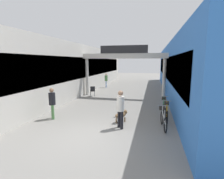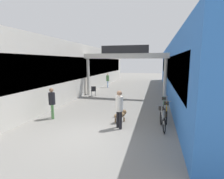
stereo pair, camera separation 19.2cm
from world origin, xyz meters
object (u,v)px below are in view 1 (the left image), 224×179
bicycle_silver_nearest (163,118)px  bicycle_green_third (164,106)px  pedestrian_with_dog (120,107)px  bollard_post_metal (122,107)px  pedestrian_carrying_crate (106,79)px  dog_on_leash (121,115)px  pedestrian_companion (52,101)px  bicycle_orange_second (167,112)px  cafe_chair_black_nearer (93,90)px

bicycle_silver_nearest → bicycle_green_third: 2.33m
pedestrian_with_dog → bollard_post_metal: pedestrian_with_dog is taller
pedestrian_with_dog → bicycle_silver_nearest: pedestrian_with_dog is taller
pedestrian_carrying_crate → dog_on_leash: 11.89m
dog_on_leash → bicycle_green_third: (2.15, 2.03, 0.06)m
bicycle_silver_nearest → bicycle_green_third: (0.14, 2.32, 0.00)m
dog_on_leash → bicycle_green_third: 2.95m
pedestrian_with_dog → pedestrian_companion: bearing=172.5°
bicycle_green_third → bicycle_orange_second: bearing=-85.8°
bicycle_silver_nearest → pedestrian_with_dog: bearing=-164.2°
pedestrian_companion → dog_on_leash: (3.65, 0.34, -0.57)m
pedestrian_with_dog → bicycle_orange_second: pedestrian_with_dog is taller
pedestrian_companion → pedestrian_carrying_crate: bearing=90.9°
pedestrian_with_dog → pedestrian_carrying_crate: bearing=108.1°
bicycle_silver_nearest → bollard_post_metal: bollard_post_metal is taller
dog_on_leash → pedestrian_with_dog: bearing=-83.3°
pedestrian_carrying_crate → dog_on_leash: size_ratio=2.02×
pedestrian_companion → bollard_post_metal: bearing=20.0°
bicycle_green_third → bollard_post_metal: bearing=-154.5°
pedestrian_carrying_crate → pedestrian_companion: bearing=-89.1°
pedestrian_companion → pedestrian_carrying_crate: size_ratio=0.99×
pedestrian_carrying_crate → bicycle_green_third: size_ratio=0.98×
dog_on_leash → cafe_chair_black_nearer: size_ratio=0.92×
bicycle_silver_nearest → cafe_chair_black_nearer: size_ratio=1.90×
pedestrian_carrying_crate → bicycle_orange_second: bearing=-59.8°
bollard_post_metal → cafe_chair_black_nearer: bollard_post_metal is taller
bicycle_green_third → bicycle_silver_nearest: bearing=-93.4°
pedestrian_companion → cafe_chair_black_nearer: 6.23m
pedestrian_with_dog → bicycle_silver_nearest: bearing=15.8°
dog_on_leash → bicycle_silver_nearest: bicycle_silver_nearest is taller
bicycle_silver_nearest → bollard_post_metal: size_ratio=1.63×
pedestrian_carrying_crate → bicycle_green_third: pedestrian_carrying_crate is taller
pedestrian_carrying_crate → bicycle_orange_second: size_ratio=0.98×
pedestrian_companion → dog_on_leash: 3.71m
pedestrian_with_dog → bicycle_orange_second: size_ratio=1.04×
pedestrian_companion → pedestrian_carrying_crate: pedestrian_carrying_crate is taller
dog_on_leash → pedestrian_companion: bearing=-174.6°
pedestrian_with_dog → dog_on_leash: pedestrian_with_dog is taller
bollard_post_metal → bicycle_silver_nearest: bearing=-30.0°
bicycle_orange_second → bicycle_green_third: (-0.09, 1.22, 0.00)m
pedestrian_carrying_crate → dog_on_leash: pedestrian_carrying_crate is taller
pedestrian_companion → bicycle_silver_nearest: size_ratio=0.98×
dog_on_leash → cafe_chair_black_nearer: (-3.62, 5.87, 0.17)m
bicycle_orange_second → pedestrian_companion: bearing=-169.0°
bicycle_green_third → cafe_chair_black_nearer: bicycle_green_third is taller
cafe_chair_black_nearer → bicycle_orange_second: bearing=-40.8°
bicycle_orange_second → dog_on_leash: bearing=-160.2°
pedestrian_companion → bollard_post_metal: 3.77m
pedestrian_companion → bicycle_green_third: size_ratio=0.98×
bollard_post_metal → bicycle_orange_second: bearing=-3.3°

